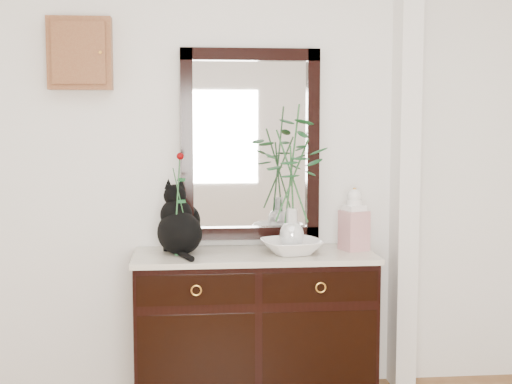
{
  "coord_description": "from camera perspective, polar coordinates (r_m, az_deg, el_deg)",
  "views": [
    {
      "loc": [
        -0.27,
        -2.14,
        1.58
      ],
      "look_at": [
        0.1,
        1.63,
        1.2
      ],
      "focal_mm": 50.0,
      "sensor_mm": 36.0,
      "label": 1
    }
  ],
  "objects": [
    {
      "name": "ginger_jar",
      "position": [
        4.05,
        7.86,
        -2.12
      ],
      "size": [
        0.17,
        0.17,
        0.36
      ],
      "primitive_type": null,
      "rotation": [
        0.0,
        0.0,
        0.34
      ],
      "color": "white",
      "rests_on": "sideboard"
    },
    {
      "name": "key_cabinet",
      "position": [
        4.13,
        -13.9,
        10.71
      ],
      "size": [
        0.35,
        0.1,
        0.4
      ],
      "primitive_type": "cube",
      "color": "brown",
      "rests_on": "wall_back"
    },
    {
      "name": "wall_mirror",
      "position": [
        4.12,
        -0.46,
        3.79
      ],
      "size": [
        0.8,
        0.06,
        1.1
      ],
      "color": "black",
      "rests_on": "wall_back"
    },
    {
      "name": "bud_vase_rose",
      "position": [
        3.87,
        -6.27,
        -0.9
      ],
      "size": [
        0.07,
        0.07,
        0.57
      ],
      "primitive_type": null,
      "rotation": [
        0.0,
        0.0,
        0.03
      ],
      "color": "#296538",
      "rests_on": "sideboard"
    },
    {
      "name": "cat",
      "position": [
        3.93,
        -6.15,
        -2.14
      ],
      "size": [
        0.37,
        0.41,
        0.39
      ],
      "primitive_type": null,
      "rotation": [
        0.0,
        0.0,
        0.34
      ],
      "color": "black",
      "rests_on": "sideboard"
    },
    {
      "name": "pilaster",
      "position": [
        4.24,
        11.85,
        2.51
      ],
      "size": [
        0.12,
        0.2,
        2.7
      ],
      "primitive_type": "cube",
      "color": "white",
      "rests_on": "ground"
    },
    {
      "name": "sideboard",
      "position": [
        4.04,
        -0.14,
        -10.15
      ],
      "size": [
        1.33,
        0.52,
        0.82
      ],
      "color": "black",
      "rests_on": "ground"
    },
    {
      "name": "wall_back",
      "position": [
        4.13,
        -1.85,
        2.55
      ],
      "size": [
        3.6,
        0.04,
        2.7
      ],
      "primitive_type": "cube",
      "color": "white",
      "rests_on": "ground"
    },
    {
      "name": "vase_branches",
      "position": [
        3.88,
        2.9,
        1.22
      ],
      "size": [
        0.39,
        0.39,
        0.81
      ],
      "primitive_type": null,
      "rotation": [
        0.0,
        0.0,
        -0.01
      ],
      "color": "silver",
      "rests_on": "lotus_bowl"
    },
    {
      "name": "lotus_bowl",
      "position": [
        3.93,
        2.87,
        -4.39
      ],
      "size": [
        0.39,
        0.39,
        0.08
      ],
      "primitive_type": "imported",
      "rotation": [
        0.0,
        0.0,
        0.22
      ],
      "color": "white",
      "rests_on": "sideboard"
    }
  ]
}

